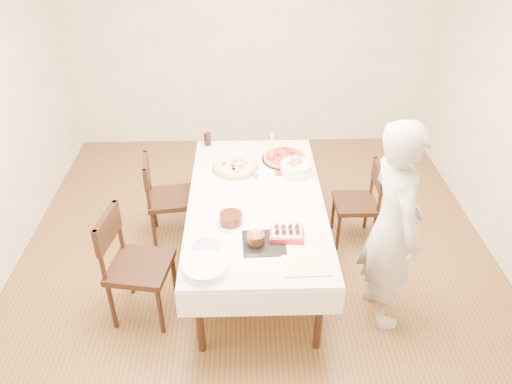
{
  "coord_description": "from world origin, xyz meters",
  "views": [
    {
      "loc": [
        -0.11,
        -3.51,
        3.13
      ],
      "look_at": [
        -0.01,
        -0.02,
        0.82
      ],
      "focal_mm": 35.0,
      "sensor_mm": 36.0,
      "label": 1
    }
  ],
  "objects_px": {
    "chair_right_savory": "(355,203)",
    "pizza_white": "(235,167)",
    "birthday_cake": "(256,235)",
    "taper_candle": "(272,148)",
    "chair_left_savory": "(170,198)",
    "person": "(393,227)",
    "cola_glass": "(208,139)",
    "pizza_pepperoni": "(284,158)",
    "layer_cake": "(231,219)",
    "chair_left_dessert": "(140,267)",
    "pasta_bowl": "(296,167)",
    "dining_table": "(256,234)",
    "strawberry_box": "(287,234)"
  },
  "relations": [
    {
      "from": "chair_right_savory",
      "to": "birthday_cake",
      "type": "xyz_separation_m",
      "value": [
        -0.98,
        -0.97,
        0.41
      ]
    },
    {
      "from": "chair_left_dessert",
      "to": "dining_table",
      "type": "bearing_deg",
      "value": -140.21
    },
    {
      "from": "pizza_white",
      "to": "taper_candle",
      "type": "distance_m",
      "value": 0.38
    },
    {
      "from": "layer_cake",
      "to": "birthday_cake",
      "type": "relative_size",
      "value": 1.62
    },
    {
      "from": "chair_right_savory",
      "to": "pasta_bowl",
      "type": "xyz_separation_m",
      "value": [
        -0.58,
        0.04,
        0.38
      ]
    },
    {
      "from": "chair_right_savory",
      "to": "pizza_white",
      "type": "bearing_deg",
      "value": 174.63
    },
    {
      "from": "taper_candle",
      "to": "cola_glass",
      "type": "relative_size",
      "value": 2.36
    },
    {
      "from": "pizza_pepperoni",
      "to": "layer_cake",
      "type": "height_order",
      "value": "layer_cake"
    },
    {
      "from": "taper_candle",
      "to": "strawberry_box",
      "type": "xyz_separation_m",
      "value": [
        0.06,
        -1.13,
        -0.12
      ]
    },
    {
      "from": "person",
      "to": "pasta_bowl",
      "type": "distance_m",
      "value": 1.18
    },
    {
      "from": "person",
      "to": "cola_glass",
      "type": "distance_m",
      "value": 2.14
    },
    {
      "from": "dining_table",
      "to": "person",
      "type": "relative_size",
      "value": 1.23
    },
    {
      "from": "chair_left_savory",
      "to": "cola_glass",
      "type": "xyz_separation_m",
      "value": [
        0.35,
        0.51,
        0.37
      ]
    },
    {
      "from": "pizza_pepperoni",
      "to": "layer_cake",
      "type": "bearing_deg",
      "value": -116.38
    },
    {
      "from": "chair_left_savory",
      "to": "pizza_white",
      "type": "xyz_separation_m",
      "value": [
        0.63,
        0.02,
        0.32
      ]
    },
    {
      "from": "dining_table",
      "to": "pizza_white",
      "type": "bearing_deg",
      "value": 109.63
    },
    {
      "from": "taper_candle",
      "to": "layer_cake",
      "type": "height_order",
      "value": "taper_candle"
    },
    {
      "from": "pizza_white",
      "to": "taper_candle",
      "type": "height_order",
      "value": "taper_candle"
    },
    {
      "from": "chair_left_dessert",
      "to": "pasta_bowl",
      "type": "relative_size",
      "value": 3.43
    },
    {
      "from": "dining_table",
      "to": "chair_left_dessert",
      "type": "xyz_separation_m",
      "value": [
        -0.92,
        -0.54,
        0.11
      ]
    },
    {
      "from": "chair_right_savory",
      "to": "chair_left_savory",
      "type": "relative_size",
      "value": 0.94
    },
    {
      "from": "dining_table",
      "to": "birthday_cake",
      "type": "bearing_deg",
      "value": -91.87
    },
    {
      "from": "cola_glass",
      "to": "pizza_white",
      "type": "bearing_deg",
      "value": -59.79
    },
    {
      "from": "chair_right_savory",
      "to": "chair_left_dessert",
      "type": "xyz_separation_m",
      "value": [
        -1.88,
        -0.92,
        0.07
      ]
    },
    {
      "from": "birthday_cake",
      "to": "pasta_bowl",
      "type": "bearing_deg",
      "value": 68.55
    },
    {
      "from": "person",
      "to": "layer_cake",
      "type": "xyz_separation_m",
      "value": [
        -1.21,
        0.23,
        -0.08
      ]
    },
    {
      "from": "chair_left_savory",
      "to": "pizza_white",
      "type": "distance_m",
      "value": 0.71
    },
    {
      "from": "pasta_bowl",
      "to": "layer_cake",
      "type": "distance_m",
      "value": 0.96
    },
    {
      "from": "chair_left_dessert",
      "to": "chair_right_savory",
      "type": "bearing_deg",
      "value": -144.29
    },
    {
      "from": "chair_left_savory",
      "to": "birthday_cake",
      "type": "distance_m",
      "value": 1.38
    },
    {
      "from": "pizza_pepperoni",
      "to": "taper_candle",
      "type": "distance_m",
      "value": 0.19
    },
    {
      "from": "dining_table",
      "to": "layer_cake",
      "type": "bearing_deg",
      "value": -121.32
    },
    {
      "from": "pizza_white",
      "to": "taper_candle",
      "type": "bearing_deg",
      "value": 17.79
    },
    {
      "from": "chair_left_savory",
      "to": "chair_left_dessert",
      "type": "height_order",
      "value": "chair_left_dessert"
    },
    {
      "from": "chair_left_savory",
      "to": "person",
      "type": "distance_m",
      "value": 2.14
    },
    {
      "from": "dining_table",
      "to": "strawberry_box",
      "type": "height_order",
      "value": "strawberry_box"
    },
    {
      "from": "chair_left_savory",
      "to": "chair_left_dessert",
      "type": "relative_size",
      "value": 0.92
    },
    {
      "from": "pasta_bowl",
      "to": "cola_glass",
      "type": "distance_m",
      "value": 1.01
    },
    {
      "from": "pizza_pepperoni",
      "to": "layer_cake",
      "type": "distance_m",
      "value": 1.12
    },
    {
      "from": "chair_right_savory",
      "to": "pizza_pepperoni",
      "type": "distance_m",
      "value": 0.8
    },
    {
      "from": "taper_candle",
      "to": "cola_glass",
      "type": "bearing_deg",
      "value": 149.15
    },
    {
      "from": "pizza_white",
      "to": "dining_table",
      "type": "bearing_deg",
      "value": -70.37
    },
    {
      "from": "chair_left_savory",
      "to": "strawberry_box",
      "type": "xyz_separation_m",
      "value": [
        1.03,
        -1.0,
        0.33
      ]
    },
    {
      "from": "taper_candle",
      "to": "dining_table",
      "type": "bearing_deg",
      "value": -104.97
    },
    {
      "from": "chair_left_dessert",
      "to": "layer_cake",
      "type": "relative_size",
      "value": 4.27
    },
    {
      "from": "pizza_pepperoni",
      "to": "birthday_cake",
      "type": "relative_size",
      "value": 3.08
    },
    {
      "from": "chair_left_savory",
      "to": "strawberry_box",
      "type": "bearing_deg",
      "value": 128.04
    },
    {
      "from": "chair_left_savory",
      "to": "strawberry_box",
      "type": "distance_m",
      "value": 1.47
    },
    {
      "from": "strawberry_box",
      "to": "layer_cake",
      "type": "bearing_deg",
      "value": 156.89
    },
    {
      "from": "birthday_cake",
      "to": "taper_candle",
      "type": "bearing_deg",
      "value": 81.33
    }
  ]
}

